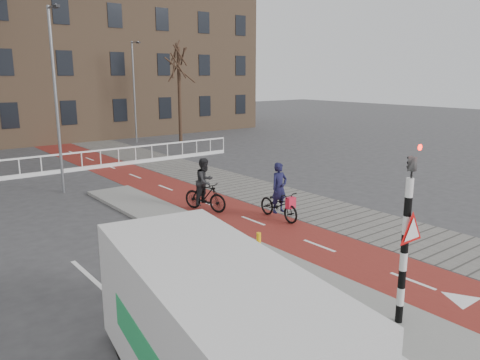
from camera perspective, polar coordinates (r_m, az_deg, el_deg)
ground at (r=11.57m, az=11.95°, el=-12.28°), size 120.00×120.00×0.00m
bike_lane at (r=19.82m, az=-7.66°, el=-1.48°), size 2.50×60.00×0.01m
sidewalk at (r=21.33m, az=-1.17°, el=-0.35°), size 3.00×60.00×0.01m
curb_island at (r=13.83m, az=-2.82°, el=-7.48°), size 1.80×16.00×0.12m
traffic_signal at (r=9.29m, az=19.68°, el=-5.88°), size 0.80×0.80×3.68m
bollard at (r=12.36m, az=2.28°, el=-7.97°), size 0.12×0.12×0.70m
cyclist_near at (r=15.93m, az=4.79°, el=-2.49°), size 0.72×1.89×1.95m
cyclist_far at (r=16.86m, az=-4.30°, el=-1.12°), size 1.09×1.86×1.93m
van at (r=7.25m, az=-3.34°, el=-17.75°), size 2.83×5.40×2.21m
tree_right at (r=33.99m, az=-7.37°, el=10.15°), size 0.25×0.25×6.72m
streetlight_near at (r=20.43m, az=-21.50°, el=8.74°), size 0.12×0.12×7.44m
streetlight_right at (r=34.63m, az=-12.77°, el=10.31°), size 0.12×0.12×7.10m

